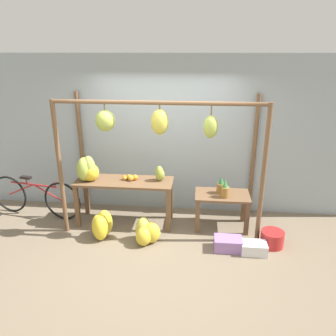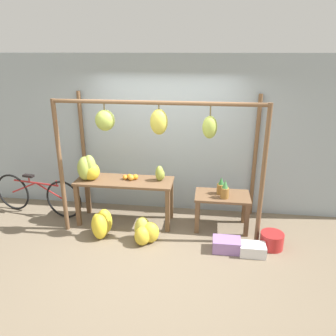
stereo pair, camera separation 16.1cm
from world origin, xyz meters
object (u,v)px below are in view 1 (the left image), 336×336
object	(u,v)px
banana_pile_ground_left	(102,226)
fruit_crate_purple	(254,248)
blue_bucket	(272,239)
papaya_pile	(160,174)
banana_pile_ground_right	(146,232)
parked_bicycle	(35,197)
orange_pile	(130,178)
banana_pile_on_table	(88,170)
fruit_crate_white	(228,244)
pineapple_cluster	(223,188)

from	to	relation	value
banana_pile_ground_left	fruit_crate_purple	size ratio (longest dim) A/B	1.27
blue_bucket	banana_pile_ground_left	bearing A→B (deg)	-179.42
blue_bucket	papaya_pile	size ratio (longest dim) A/B	1.34
blue_bucket	papaya_pile	distance (m)	2.04
banana_pile_ground_right	fruit_crate_purple	size ratio (longest dim) A/B	1.27
parked_bicycle	orange_pile	bearing A→B (deg)	-1.45
banana_pile_on_table	orange_pile	size ratio (longest dim) A/B	1.63
orange_pile	fruit_crate_purple	size ratio (longest dim) A/B	0.71
parked_bicycle	fruit_crate_purple	xyz separation A→B (m)	(3.75, -0.82, -0.28)
banana_pile_on_table	fruit_crate_white	world-z (taller)	banana_pile_on_table
banana_pile_ground_left	papaya_pile	bearing A→B (deg)	34.32
banana_pile_on_table	orange_pile	world-z (taller)	banana_pile_on_table
fruit_crate_white	fruit_crate_purple	xyz separation A→B (m)	(0.37, -0.06, -0.01)
fruit_crate_white	blue_bucket	distance (m)	0.70
orange_pile	banana_pile_ground_left	bearing A→B (deg)	-122.65
banana_pile_ground_right	parked_bicycle	size ratio (longest dim) A/B	0.26
banana_pile_ground_right	papaya_pile	distance (m)	0.99
pineapple_cluster	banana_pile_ground_right	distance (m)	1.42
papaya_pile	fruit_crate_purple	distance (m)	1.88
banana_pile_on_table	pineapple_cluster	xyz separation A→B (m)	(2.22, 0.03, -0.24)
parked_bicycle	papaya_pile	xyz separation A→B (m)	(2.25, -0.03, 0.53)
banana_pile_ground_left	papaya_pile	world-z (taller)	papaya_pile
pineapple_cluster	banana_pile_ground_right	size ratio (longest dim) A/B	0.66
banana_pile_ground_right	papaya_pile	bearing A→B (deg)	78.61
orange_pile	blue_bucket	xyz separation A→B (m)	(2.30, -0.55, -0.70)
orange_pile	fruit_crate_white	xyz separation A→B (m)	(1.61, -0.72, -0.73)
parked_bicycle	fruit_crate_purple	world-z (taller)	parked_bicycle
blue_bucket	fruit_crate_purple	bearing A→B (deg)	-143.09
pineapple_cluster	papaya_pile	bearing A→B (deg)	175.39
banana_pile_on_table	fruit_crate_white	size ratio (longest dim) A/B	1.04
orange_pile	parked_bicycle	xyz separation A→B (m)	(-1.76, 0.04, -0.45)
banana_pile_ground_right	fruit_crate_white	xyz separation A→B (m)	(1.25, -0.07, -0.08)
pineapple_cluster	fruit_crate_white	world-z (taller)	pineapple_cluster
banana_pile_ground_left	banana_pile_on_table	bearing A→B (deg)	123.80
banana_pile_on_table	parked_bicycle	bearing A→B (deg)	172.35
pineapple_cluster	fruit_crate_white	distance (m)	0.91
pineapple_cluster	parked_bicycle	xyz separation A→B (m)	(-3.30, 0.11, -0.36)
orange_pile	fruit_crate_purple	world-z (taller)	orange_pile
banana_pile_on_table	papaya_pile	xyz separation A→B (m)	(1.18, 0.12, -0.06)
banana_pile_on_table	fruit_crate_purple	bearing A→B (deg)	-14.22
banana_pile_on_table	parked_bicycle	size ratio (longest dim) A/B	0.24
fruit_crate_white	banana_pile_ground_left	bearing A→B (deg)	175.85
parked_bicycle	banana_pile_ground_right	bearing A→B (deg)	-18.01
orange_pile	pineapple_cluster	world-z (taller)	pineapple_cluster
banana_pile_on_table	banana_pile_ground_right	distance (m)	1.42
parked_bicycle	blue_bucket	bearing A→B (deg)	-8.29
orange_pile	banana_pile_on_table	bearing A→B (deg)	-171.69
banana_pile_on_table	banana_pile_ground_right	bearing A→B (deg)	-27.55
banana_pile_on_table	parked_bicycle	distance (m)	1.24
banana_pile_ground_left	fruit_crate_white	bearing A→B (deg)	-4.15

